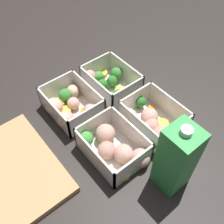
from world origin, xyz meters
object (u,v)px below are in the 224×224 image
juice_carton (176,159)px  container_near_right (107,82)px  container_near_left (149,122)px  container_far_right (69,106)px  container_far_left (114,147)px

juice_carton → container_near_right: bearing=-13.5°
container_near_right → container_near_left: bearing=176.5°
container_near_right → juice_carton: (-0.34, 0.08, 0.07)m
container_near_right → container_far_right: 0.15m
container_near_left → container_far_left: bearing=91.5°
container_near_left → juice_carton: bearing=154.0°
container_far_left → container_far_right: (0.19, 0.01, -0.00)m
container_far_right → juice_carton: size_ratio=0.78×
container_near_left → container_far_left: 0.12m
container_near_left → container_far_right: same height
container_near_right → container_far_right: bearing=94.4°
container_near_right → juice_carton: 0.35m
container_far_right → container_near_right: bearing=-85.6°
container_far_left → juice_carton: bearing=-158.5°
container_far_left → container_far_right: bearing=3.2°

